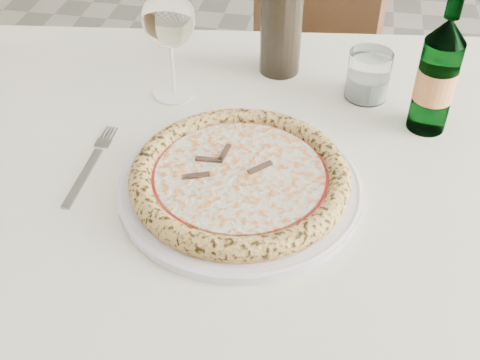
{
  "coord_description": "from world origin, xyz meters",
  "views": [
    {
      "loc": [
        -0.1,
        -0.75,
        1.34
      ],
      "look_at": [
        -0.22,
        -0.12,
        0.78
      ],
      "focal_mm": 45.0,
      "sensor_mm": 36.0,
      "label": 1
    }
  ],
  "objects_px": {
    "chair_far": "(297,42)",
    "pizza": "(240,177)",
    "wine_glass": "(169,20)",
    "beer_bottle": "(437,76)",
    "tumbler": "(368,78)",
    "wine_bottle": "(282,4)",
    "dining_table": "(251,194)",
    "plate": "(240,186)"
  },
  "relations": [
    {
      "from": "pizza",
      "to": "beer_bottle",
      "type": "distance_m",
      "value": 0.35
    },
    {
      "from": "plate",
      "to": "pizza",
      "type": "relative_size",
      "value": 1.12
    },
    {
      "from": "tumbler",
      "to": "dining_table",
      "type": "bearing_deg",
      "value": -132.61
    },
    {
      "from": "plate",
      "to": "wine_glass",
      "type": "bearing_deg",
      "value": 124.88
    },
    {
      "from": "wine_glass",
      "to": "beer_bottle",
      "type": "bearing_deg",
      "value": -2.6
    },
    {
      "from": "beer_bottle",
      "to": "wine_bottle",
      "type": "bearing_deg",
      "value": 152.58
    },
    {
      "from": "tumbler",
      "to": "chair_far",
      "type": "bearing_deg",
      "value": 106.36
    },
    {
      "from": "chair_far",
      "to": "pizza",
      "type": "height_order",
      "value": "chair_far"
    },
    {
      "from": "pizza",
      "to": "wine_glass",
      "type": "distance_m",
      "value": 0.3
    },
    {
      "from": "dining_table",
      "to": "tumbler",
      "type": "bearing_deg",
      "value": 47.39
    },
    {
      "from": "pizza",
      "to": "wine_bottle",
      "type": "relative_size",
      "value": 1.03
    },
    {
      "from": "beer_bottle",
      "to": "plate",
      "type": "bearing_deg",
      "value": -142.07
    },
    {
      "from": "wine_glass",
      "to": "pizza",
      "type": "bearing_deg",
      "value": -55.12
    },
    {
      "from": "tumbler",
      "to": "wine_glass",
      "type": "bearing_deg",
      "value": -170.47
    },
    {
      "from": "plate",
      "to": "pizza",
      "type": "height_order",
      "value": "pizza"
    },
    {
      "from": "dining_table",
      "to": "plate",
      "type": "relative_size",
      "value": 4.06
    },
    {
      "from": "tumbler",
      "to": "beer_bottle",
      "type": "distance_m",
      "value": 0.14
    },
    {
      "from": "wine_glass",
      "to": "beer_bottle",
      "type": "distance_m",
      "value": 0.43
    },
    {
      "from": "dining_table",
      "to": "wine_bottle",
      "type": "relative_size",
      "value": 4.69
    },
    {
      "from": "tumbler",
      "to": "pizza",
      "type": "bearing_deg",
      "value": -120.91
    },
    {
      "from": "beer_bottle",
      "to": "wine_bottle",
      "type": "distance_m",
      "value": 0.3
    },
    {
      "from": "dining_table",
      "to": "tumbler",
      "type": "distance_m",
      "value": 0.29
    },
    {
      "from": "wine_glass",
      "to": "wine_bottle",
      "type": "xyz_separation_m",
      "value": [
        0.17,
        0.12,
        -0.01
      ]
    },
    {
      "from": "dining_table",
      "to": "plate",
      "type": "distance_m",
      "value": 0.15
    },
    {
      "from": "pizza",
      "to": "tumbler",
      "type": "xyz_separation_m",
      "value": [
        0.17,
        0.29,
        0.01
      ]
    },
    {
      "from": "plate",
      "to": "beer_bottle",
      "type": "height_order",
      "value": "beer_bottle"
    },
    {
      "from": "dining_table",
      "to": "wine_glass",
      "type": "bearing_deg",
      "value": 140.89
    },
    {
      "from": "dining_table",
      "to": "beer_bottle",
      "type": "xyz_separation_m",
      "value": [
        0.27,
        0.11,
        0.19
      ]
    },
    {
      "from": "dining_table",
      "to": "plate",
      "type": "bearing_deg",
      "value": -90.0
    },
    {
      "from": "chair_far",
      "to": "plate",
      "type": "relative_size",
      "value": 2.64
    },
    {
      "from": "beer_bottle",
      "to": "wine_bottle",
      "type": "xyz_separation_m",
      "value": [
        -0.26,
        0.14,
        0.03
      ]
    },
    {
      "from": "beer_bottle",
      "to": "tumbler",
      "type": "bearing_deg",
      "value": 142.8
    },
    {
      "from": "dining_table",
      "to": "chair_far",
      "type": "bearing_deg",
      "value": 90.19
    },
    {
      "from": "chair_far",
      "to": "wine_glass",
      "type": "height_order",
      "value": "wine_glass"
    },
    {
      "from": "chair_far",
      "to": "beer_bottle",
      "type": "relative_size",
      "value": 3.86
    },
    {
      "from": "chair_far",
      "to": "pizza",
      "type": "relative_size",
      "value": 2.95
    },
    {
      "from": "plate",
      "to": "pizza",
      "type": "xyz_separation_m",
      "value": [
        -0.0,
        0.0,
        0.02
      ]
    },
    {
      "from": "plate",
      "to": "wine_bottle",
      "type": "relative_size",
      "value": 1.16
    },
    {
      "from": "beer_bottle",
      "to": "dining_table",
      "type": "bearing_deg",
      "value": -157.7
    },
    {
      "from": "wine_glass",
      "to": "beer_bottle",
      "type": "height_order",
      "value": "beer_bottle"
    },
    {
      "from": "plate",
      "to": "pizza",
      "type": "bearing_deg",
      "value": 160.64
    },
    {
      "from": "chair_far",
      "to": "wine_bottle",
      "type": "distance_m",
      "value": 0.64
    }
  ]
}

